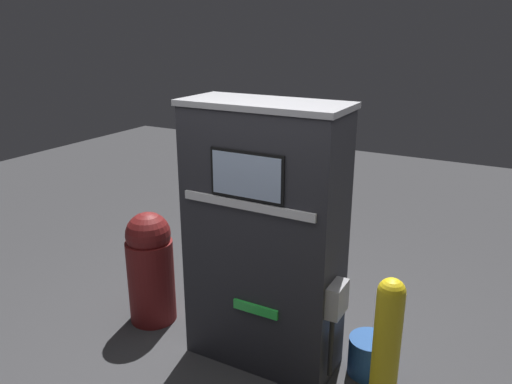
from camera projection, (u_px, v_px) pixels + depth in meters
ground_plane at (248, 373)px, 3.61m from camera, size 14.00×14.00×0.00m
gas_pump at (264, 239)px, 3.50m from camera, size 1.19×0.51×1.93m
safety_bollard at (385, 362)px, 2.82m from camera, size 0.15×0.15×1.11m
trash_bin at (150, 266)px, 4.14m from camera, size 0.39×0.39×0.96m
squeegee_bucket at (369, 355)px, 3.57m from camera, size 0.30×0.30×0.62m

